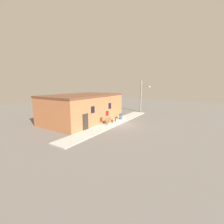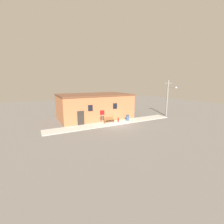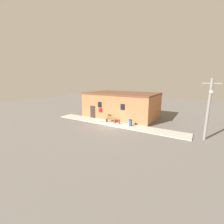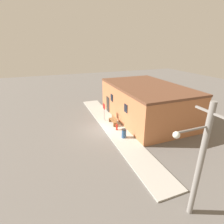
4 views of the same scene
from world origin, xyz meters
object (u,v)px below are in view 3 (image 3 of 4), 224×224
bench (111,119)px  fire_hydrant (119,122)px  trash_bin (131,123)px  stop_sign (101,112)px  utility_pole (208,108)px

bench → fire_hydrant: bearing=-7.1°
trash_bin → stop_sign: bearing=-174.2°
bench → utility_pole: bearing=-1.1°
stop_sign → utility_pole: size_ratio=0.33×
utility_pole → fire_hydrant: bearing=179.8°
fire_hydrant → bench: size_ratio=0.47×
stop_sign → bench: bearing=24.0°
fire_hydrant → bench: bearing=172.9°
bench → stop_sign: bearing=-156.0°
stop_sign → trash_bin: size_ratio=2.35×
fire_hydrant → trash_bin: bearing=1.3°
stop_sign → fire_hydrant: bearing=8.4°
fire_hydrant → trash_bin: size_ratio=0.80×
fire_hydrant → utility_pole: utility_pole is taller
utility_pole → trash_bin: bearing=179.5°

